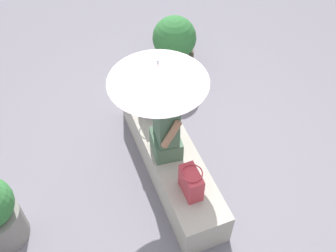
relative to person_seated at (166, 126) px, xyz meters
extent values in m
plane|color=slate|center=(-0.04, 0.06, -0.82)|extent=(14.00, 14.00, 0.00)
cube|color=#A8A093|center=(-0.04, 0.06, -0.60)|extent=(2.05, 0.49, 0.43)
cube|color=#47664C|center=(0.00, 0.00, -0.28)|extent=(0.37, 0.32, 0.22)
cube|color=#47664C|center=(0.00, 0.00, 0.07)|extent=(0.34, 0.24, 0.48)
sphere|color=#9E7051|center=(0.00, 0.00, 0.41)|extent=(0.20, 0.20, 0.20)
cylinder|color=#9E7051|center=(0.20, -0.02, 0.10)|extent=(0.09, 0.21, 0.32)
cylinder|color=#9E7051|center=(-0.20, 0.02, 0.10)|extent=(0.09, 0.21, 0.32)
cylinder|color=#B7B7BC|center=(-0.08, -0.04, 0.17)|extent=(0.02, 0.02, 1.12)
cone|color=silver|center=(-0.08, -0.04, 0.63)|extent=(0.93, 0.93, 0.21)
sphere|color=#B7B7BC|center=(-0.08, -0.04, 0.75)|extent=(0.03, 0.03, 0.03)
cube|color=black|center=(-0.65, 0.02, -0.21)|extent=(0.30, 0.14, 0.35)
torus|color=black|center=(-0.65, 0.02, -0.02)|extent=(0.22, 0.22, 0.01)
cube|color=#B2333D|center=(0.56, 0.04, -0.24)|extent=(0.28, 0.15, 0.29)
torus|color=#B2333D|center=(0.56, 0.04, -0.08)|extent=(0.21, 0.21, 0.01)
cylinder|color=brown|center=(-1.64, 0.75, -0.65)|extent=(0.55, 0.55, 0.33)
sphere|color=#2D6B33|center=(-1.64, 0.75, -0.25)|extent=(0.59, 0.59, 0.59)
cylinder|color=gray|center=(0.11, -1.77, -0.62)|extent=(0.48, 0.48, 0.40)
camera|label=1|loc=(2.40, -0.91, 2.85)|focal=41.85mm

